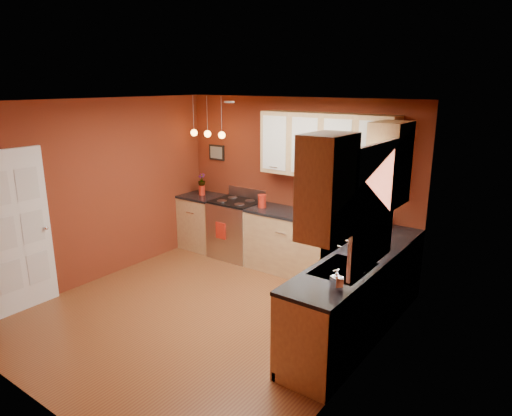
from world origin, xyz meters
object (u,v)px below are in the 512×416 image
Objects in this scene: gas_range at (236,229)px; sink at (344,271)px; soap_pump at (337,280)px; red_canister at (262,201)px; coffee_maker at (379,220)px.

sink reaches higher than gas_range.
red_canister is at bearing 138.73° from soap_pump.
sink is 2.54m from red_canister.
soap_pump is (2.79, -2.01, 0.56)m from gas_range.
gas_range is at bearing 144.23° from soap_pump.
sink is at bearing -77.62° from coffee_maker.
gas_range is at bearing -174.84° from coffee_maker.
gas_range is 3.05m from sink.
red_canister is 1.84m from coffee_maker.
gas_range is 2.45m from coffee_maker.
sink is 3.39× the size of soap_pump.
gas_range is 0.78m from red_canister.
gas_range is 1.59× the size of sink.
coffee_maker is (1.84, 0.10, 0.00)m from red_canister.
gas_range is at bearing 150.22° from sink.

